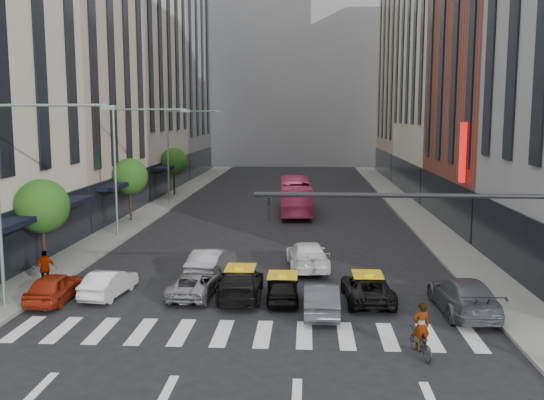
% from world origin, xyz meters
% --- Properties ---
extents(ground, '(160.00, 160.00, 0.00)m').
position_xyz_m(ground, '(0.00, 0.00, 0.00)').
color(ground, black).
rests_on(ground, ground).
extents(sidewalk_left, '(3.00, 96.00, 0.15)m').
position_xyz_m(sidewalk_left, '(-11.50, 30.00, 0.07)').
color(sidewalk_left, slate).
rests_on(sidewalk_left, ground).
extents(sidewalk_right, '(3.00, 96.00, 0.15)m').
position_xyz_m(sidewalk_right, '(11.50, 30.00, 0.07)').
color(sidewalk_right, slate).
rests_on(sidewalk_right, ground).
extents(building_left_b, '(8.00, 16.00, 24.00)m').
position_xyz_m(building_left_b, '(-17.00, 28.00, 12.00)').
color(building_left_b, tan).
rests_on(building_left_b, ground).
extents(building_left_c, '(8.00, 20.00, 36.00)m').
position_xyz_m(building_left_c, '(-17.00, 46.00, 18.00)').
color(building_left_c, beige).
rests_on(building_left_c, ground).
extents(building_left_d, '(8.00, 18.00, 30.00)m').
position_xyz_m(building_left_d, '(-17.00, 65.00, 15.00)').
color(building_left_d, gray).
rests_on(building_left_d, ground).
extents(building_right_b, '(8.00, 18.00, 26.00)m').
position_xyz_m(building_right_b, '(17.00, 27.00, 13.00)').
color(building_right_b, brown).
rests_on(building_right_b, ground).
extents(building_right_c, '(8.00, 20.00, 40.00)m').
position_xyz_m(building_right_c, '(17.00, 46.00, 20.00)').
color(building_right_c, beige).
rests_on(building_right_c, ground).
extents(building_right_d, '(8.00, 18.00, 28.00)m').
position_xyz_m(building_right_d, '(17.00, 65.00, 14.00)').
color(building_right_d, tan).
rests_on(building_right_d, ground).
extents(building_far, '(30.00, 10.00, 36.00)m').
position_xyz_m(building_far, '(0.00, 85.00, 18.00)').
color(building_far, gray).
rests_on(building_far, ground).
extents(tree_near, '(2.88, 2.88, 4.95)m').
position_xyz_m(tree_near, '(-11.80, 10.00, 3.65)').
color(tree_near, black).
rests_on(tree_near, sidewalk_left).
extents(tree_mid, '(2.88, 2.88, 4.95)m').
position_xyz_m(tree_mid, '(-11.80, 26.00, 3.65)').
color(tree_mid, black).
rests_on(tree_mid, sidewalk_left).
extents(tree_far, '(2.88, 2.88, 4.95)m').
position_xyz_m(tree_far, '(-11.80, 42.00, 3.65)').
color(tree_far, black).
rests_on(tree_far, sidewalk_left).
extents(streetlamp_near, '(5.38, 0.25, 9.00)m').
position_xyz_m(streetlamp_near, '(-10.04, 4.00, 5.90)').
color(streetlamp_near, gray).
rests_on(streetlamp_near, sidewalk_left).
extents(streetlamp_mid, '(5.38, 0.25, 9.00)m').
position_xyz_m(streetlamp_mid, '(-10.04, 20.00, 5.90)').
color(streetlamp_mid, gray).
rests_on(streetlamp_mid, sidewalk_left).
extents(streetlamp_far, '(5.38, 0.25, 9.00)m').
position_xyz_m(streetlamp_far, '(-10.04, 36.00, 5.90)').
color(streetlamp_far, gray).
rests_on(streetlamp_far, sidewalk_left).
extents(traffic_signal, '(10.10, 0.20, 6.00)m').
position_xyz_m(traffic_signal, '(7.69, -1.00, 4.47)').
color(traffic_signal, black).
rests_on(traffic_signal, ground).
extents(liberty_sign, '(0.30, 0.70, 4.00)m').
position_xyz_m(liberty_sign, '(12.60, 20.00, 6.00)').
color(liberty_sign, red).
rests_on(liberty_sign, ground).
extents(car_red, '(1.60, 3.97, 1.35)m').
position_xyz_m(car_red, '(-9.20, 5.11, 0.68)').
color(car_red, maroon).
rests_on(car_red, ground).
extents(car_white_front, '(1.81, 3.96, 1.26)m').
position_xyz_m(car_white_front, '(-7.00, 6.09, 0.63)').
color(car_white_front, silver).
rests_on(car_white_front, ground).
extents(car_silver, '(2.14, 4.29, 1.17)m').
position_xyz_m(car_silver, '(-3.00, 6.25, 0.58)').
color(car_silver, gray).
rests_on(car_silver, ground).
extents(taxi_left, '(2.14, 4.97, 1.42)m').
position_xyz_m(taxi_left, '(-0.78, 6.16, 0.71)').
color(taxi_left, black).
rests_on(taxi_left, ground).
extents(taxi_center, '(1.58, 3.64, 1.22)m').
position_xyz_m(taxi_center, '(1.19, 5.72, 0.61)').
color(taxi_center, black).
rests_on(taxi_center, ground).
extents(car_grey_mid, '(1.49, 4.21, 1.38)m').
position_xyz_m(car_grey_mid, '(2.89, 4.05, 0.69)').
color(car_grey_mid, '#36383C').
rests_on(car_grey_mid, ground).
extents(taxi_right, '(2.31, 4.62, 1.26)m').
position_xyz_m(taxi_right, '(5.04, 5.92, 0.63)').
color(taxi_right, black).
rests_on(taxi_right, ground).
extents(car_grey_curb, '(2.37, 5.39, 1.54)m').
position_xyz_m(car_grey_curb, '(9.00, 4.52, 0.77)').
color(car_grey_curb, '#474A4F').
rests_on(car_grey_curb, ground).
extents(car_row2_left, '(2.20, 4.76, 1.51)m').
position_xyz_m(car_row2_left, '(-2.75, 9.98, 0.76)').
color(car_row2_left, gray).
rests_on(car_row2_left, ground).
extents(car_row2_right, '(2.65, 5.38, 1.50)m').
position_xyz_m(car_row2_right, '(2.30, 11.80, 0.75)').
color(car_row2_right, white).
rests_on(car_row2_right, ground).
extents(bus, '(3.03, 10.95, 3.02)m').
position_xyz_m(bus, '(1.25, 31.28, 1.51)').
color(bus, '#E4437A').
rests_on(bus, ground).
extents(motorcycle, '(1.02, 1.96, 0.98)m').
position_xyz_m(motorcycle, '(6.28, -0.37, 0.49)').
color(motorcycle, black).
rests_on(motorcycle, ground).
extents(rider, '(0.69, 0.53, 1.71)m').
position_xyz_m(rider, '(6.28, -0.37, 1.83)').
color(rider, gray).
rests_on(rider, motorcycle).
extents(pedestrian_far, '(1.14, 0.74, 1.81)m').
position_xyz_m(pedestrian_far, '(-10.40, 6.92, 1.05)').
color(pedestrian_far, gray).
rests_on(pedestrian_far, sidewalk_left).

